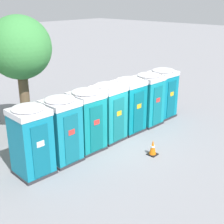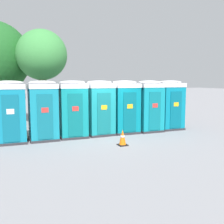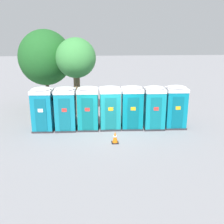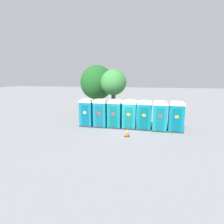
# 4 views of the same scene
# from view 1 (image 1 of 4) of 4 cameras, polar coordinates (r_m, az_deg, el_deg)

# --- Properties ---
(ground_plane) EXTENTS (120.00, 120.00, 0.00)m
(ground_plane) POSITION_cam_1_polar(r_m,az_deg,el_deg) (13.59, 0.40, -5.30)
(ground_plane) COLOR gray
(portapotty_0) EXTENTS (1.26, 1.26, 2.54)m
(portapotty_0) POSITION_cam_1_polar(r_m,az_deg,el_deg) (11.02, -14.54, -5.02)
(portapotty_0) COLOR #2D2D33
(portapotty_0) RESTS_ON ground
(portapotty_1) EXTENTS (1.23, 1.24, 2.54)m
(portapotty_1) POSITION_cam_1_polar(r_m,az_deg,el_deg) (11.67, -9.20, -3.15)
(portapotty_1) COLOR #2D2D33
(portapotty_1) RESTS_ON ground
(portapotty_2) EXTENTS (1.28, 1.27, 2.54)m
(portapotty_2) POSITION_cam_1_polar(r_m,az_deg,el_deg) (12.45, -4.62, -1.42)
(portapotty_2) COLOR #2D2D33
(portapotty_2) RESTS_ON ground
(portapotty_3) EXTENTS (1.22, 1.21, 2.54)m
(portapotty_3) POSITION_cam_1_polar(r_m,az_deg,el_deg) (13.30, -0.57, 0.10)
(portapotty_3) COLOR #2D2D33
(portapotty_3) RESTS_ON ground
(portapotty_4) EXTENTS (1.30, 1.26, 2.54)m
(portapotty_4) POSITION_cam_1_polar(r_m,az_deg,el_deg) (14.18, 3.14, 1.37)
(portapotty_4) COLOR #2D2D33
(portapotty_4) RESTS_ON ground
(portapotty_5) EXTENTS (1.25, 1.25, 2.54)m
(portapotty_5) POSITION_cam_1_polar(r_m,az_deg,el_deg) (15.09, 6.62, 2.43)
(portapotty_5) COLOR #2D2D33
(portapotty_5) RESTS_ON ground
(portapotty_6) EXTENTS (1.29, 1.26, 2.54)m
(portapotty_6) POSITION_cam_1_polar(r_m,az_deg,el_deg) (16.14, 9.17, 3.49)
(portapotty_6) COLOR #2D2D33
(portapotty_6) RESTS_ON ground
(street_tree_0) EXTENTS (2.68, 2.68, 5.23)m
(street_tree_0) POSITION_cam_1_polar(r_m,az_deg,el_deg) (13.84, -16.52, 10.94)
(street_tree_0) COLOR brown
(street_tree_0) RESTS_ON ground
(traffic_cone) EXTENTS (0.36, 0.36, 0.64)m
(traffic_cone) POSITION_cam_1_polar(r_m,az_deg,el_deg) (12.43, 7.46, -6.49)
(traffic_cone) COLOR black
(traffic_cone) RESTS_ON ground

